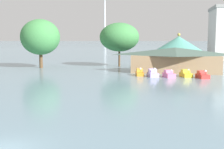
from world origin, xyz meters
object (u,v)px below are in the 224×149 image
object	(u,v)px
pedal_boat_lavender	(153,74)
green_roof_pavilion	(178,50)
pedal_boat_orange	(140,73)
shoreline_tree_mid	(119,37)
distant_broadcast_tower	(105,4)
pedal_boat_red	(202,75)
shoreline_tree_tall_left	(40,37)
boathouse	(175,59)
pedal_boat_yellow	(186,74)
pedal_boat_pink	(169,74)

from	to	relation	value
pedal_boat_lavender	green_roof_pavilion	world-z (taller)	green_roof_pavilion
pedal_boat_orange	shoreline_tree_mid	distance (m)	20.15
pedal_boat_orange	distant_broadcast_tower	world-z (taller)	distant_broadcast_tower
pedal_boat_red	shoreline_tree_tall_left	bearing A→B (deg)	-128.11
boathouse	pedal_boat_red	bearing A→B (deg)	-63.71
pedal_boat_red	boathouse	size ratio (longest dim) A/B	0.16
pedal_boat_yellow	shoreline_tree_mid	size ratio (longest dim) A/B	0.30
distant_broadcast_tower	boathouse	bearing A→B (deg)	-76.96
pedal_boat_pink	shoreline_tree_tall_left	size ratio (longest dim) A/B	0.28
shoreline_tree_tall_left	distant_broadcast_tower	distance (m)	375.03
pedal_boat_lavender	pedal_boat_yellow	bearing A→B (deg)	79.95
pedal_boat_lavender	pedal_boat_red	size ratio (longest dim) A/B	0.93
pedal_boat_lavender	green_roof_pavilion	size ratio (longest dim) A/B	0.24
pedal_boat_pink	boathouse	bearing A→B (deg)	151.96
pedal_boat_pink	pedal_boat_orange	bearing A→B (deg)	-123.24
green_roof_pavilion	shoreline_tree_mid	distance (m)	15.17
pedal_boat_red	shoreline_tree_tall_left	world-z (taller)	shoreline_tree_tall_left
pedal_boat_pink	pedal_boat_yellow	bearing A→B (deg)	90.21
pedal_boat_orange	green_roof_pavilion	xyz separation A→B (m)	(7.84, 13.62, 3.79)
shoreline_tree_mid	green_roof_pavilion	bearing A→B (deg)	-16.54
pedal_boat_lavender	pedal_boat_yellow	size ratio (longest dim) A/B	0.86
distant_broadcast_tower	pedal_boat_orange	bearing A→B (deg)	-78.17
pedal_boat_lavender	green_roof_pavilion	distance (m)	16.37
boathouse	pedal_boat_lavender	bearing A→B (deg)	-117.20
pedal_boat_pink	green_roof_pavilion	bearing A→B (deg)	152.16
pedal_boat_red	pedal_boat_orange	bearing A→B (deg)	-117.66
shoreline_tree_tall_left	shoreline_tree_mid	size ratio (longest dim) A/B	1.06
pedal_boat_pink	pedal_boat_yellow	xyz separation A→B (m)	(3.07, 1.05, 0.00)
pedal_boat_lavender	pedal_boat_yellow	distance (m)	6.08
boathouse	distant_broadcast_tower	world-z (taller)	distant_broadcast_tower
pedal_boat_yellow	shoreline_tree_mid	distance (m)	24.49
pedal_boat_orange	pedal_boat_yellow	bearing A→B (deg)	76.73
shoreline_tree_tall_left	shoreline_tree_mid	distance (m)	19.22
pedal_boat_pink	pedal_boat_lavender	bearing A→B (deg)	-108.87
pedal_boat_yellow	pedal_boat_orange	bearing A→B (deg)	-108.67
pedal_boat_orange	green_roof_pavilion	world-z (taller)	green_roof_pavilion
pedal_boat_pink	shoreline_tree_tall_left	bearing A→B (deg)	-131.42
pedal_boat_orange	shoreline_tree_tall_left	world-z (taller)	shoreline_tree_tall_left
distant_broadcast_tower	pedal_boat_lavender	bearing A→B (deg)	-77.86
pedal_boat_orange	pedal_boat_pink	xyz separation A→B (m)	(5.39, -1.41, -0.01)
pedal_boat_lavender	distant_broadcast_tower	distance (m)	392.97
green_roof_pavilion	distant_broadcast_tower	distance (m)	379.12
pedal_boat_pink	pedal_boat_red	world-z (taller)	pedal_boat_red
pedal_boat_lavender	pedal_boat_pink	xyz separation A→B (m)	(2.92, -0.01, -0.06)
pedal_boat_lavender	shoreline_tree_mid	bearing A→B (deg)	-175.03
pedal_boat_lavender	shoreline_tree_mid	xyz separation A→B (m)	(-8.90, 19.25, 6.74)
green_roof_pavilion	distant_broadcast_tower	bearing A→B (deg)	103.43
pedal_boat_yellow	pedal_boat_red	distance (m)	3.14
shoreline_tree_mid	distant_broadcast_tower	size ratio (longest dim) A/B	0.08
pedal_boat_lavender	pedal_boat_pink	world-z (taller)	pedal_boat_lavender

